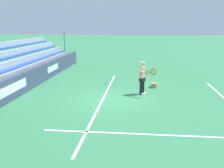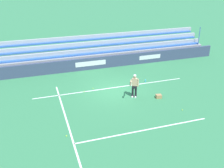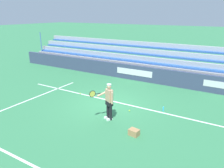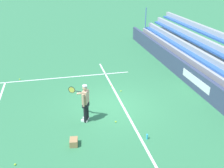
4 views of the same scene
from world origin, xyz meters
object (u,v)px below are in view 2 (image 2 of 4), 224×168
(tennis_player, at_px, (134,86))
(tennis_ball_near_player, at_px, (67,136))
(ball_box_cardboard, at_px, (159,96))
(tennis_ball_midcourt, at_px, (93,88))
(tennis_ball_toward_net, at_px, (133,89))
(tennis_ball_far_right, at_px, (182,110))
(tennis_ball_stray_back, at_px, (84,92))
(water_bottle, at_px, (145,81))

(tennis_player, relative_size, tennis_ball_near_player, 25.98)
(ball_box_cardboard, distance_m, tennis_ball_midcourt, 5.05)
(tennis_ball_midcourt, bearing_deg, tennis_ball_toward_net, 161.03)
(tennis_ball_near_player, bearing_deg, tennis_player, -148.78)
(tennis_ball_midcourt, xyz_separation_m, tennis_ball_far_right, (-4.78, 5.02, 0.00))
(tennis_ball_stray_back, xyz_separation_m, tennis_ball_far_right, (-5.54, 4.67, 0.00))
(water_bottle, bearing_deg, tennis_ball_midcourt, -1.11)
(tennis_ball_toward_net, xyz_separation_m, water_bottle, (-1.44, -0.92, 0.08))
(water_bottle, bearing_deg, tennis_ball_toward_net, 32.58)
(tennis_ball_toward_net, distance_m, water_bottle, 1.72)
(tennis_ball_stray_back, relative_size, tennis_ball_midcourt, 1.00)
(tennis_ball_far_right, distance_m, water_bottle, 4.95)
(ball_box_cardboard, height_order, tennis_ball_near_player, ball_box_cardboard)
(ball_box_cardboard, bearing_deg, tennis_ball_far_right, 107.84)
(tennis_ball_far_right, bearing_deg, ball_box_cardboard, -72.16)
(tennis_ball_far_right, bearing_deg, tennis_player, -50.28)
(tennis_player, distance_m, ball_box_cardboard, 1.92)
(water_bottle, bearing_deg, tennis_ball_near_player, 36.74)
(ball_box_cardboard, relative_size, tennis_ball_toward_net, 6.06)
(tennis_player, relative_size, tennis_ball_midcourt, 25.98)
(tennis_player, height_order, tennis_ball_midcourt, tennis_player)
(tennis_ball_far_right, bearing_deg, tennis_ball_midcourt, -46.43)
(ball_box_cardboard, relative_size, water_bottle, 1.82)
(tennis_player, relative_size, water_bottle, 7.80)
(ball_box_cardboard, height_order, tennis_ball_midcourt, ball_box_cardboard)
(tennis_player, height_order, tennis_ball_toward_net, tennis_player)
(tennis_player, distance_m, tennis_ball_toward_net, 1.58)
(ball_box_cardboard, bearing_deg, tennis_ball_midcourt, -35.61)
(tennis_ball_near_player, xyz_separation_m, tennis_ball_midcourt, (-2.92, -5.53, 0.00))
(tennis_ball_near_player, relative_size, tennis_ball_midcourt, 1.00)
(tennis_ball_near_player, distance_m, water_bottle, 9.10)
(tennis_ball_stray_back, relative_size, tennis_ball_toward_net, 1.00)
(ball_box_cardboard, height_order, tennis_ball_stray_back, ball_box_cardboard)
(tennis_ball_far_right, xyz_separation_m, water_bottle, (0.40, -4.94, 0.08))
(ball_box_cardboard, xyz_separation_m, tennis_ball_near_player, (7.03, 2.59, -0.10))
(tennis_ball_near_player, height_order, water_bottle, water_bottle)
(tennis_player, distance_m, tennis_ball_far_right, 3.70)
(tennis_player, relative_size, tennis_ball_far_right, 25.98)
(tennis_player, height_order, ball_box_cardboard, tennis_player)
(tennis_ball_stray_back, height_order, tennis_ball_toward_net, same)
(tennis_ball_toward_net, xyz_separation_m, tennis_ball_midcourt, (2.93, -1.01, 0.00))
(tennis_ball_far_right, relative_size, water_bottle, 0.30)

